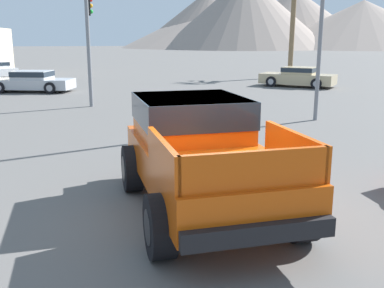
% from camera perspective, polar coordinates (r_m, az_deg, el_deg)
% --- Properties ---
extents(ground_plane, '(320.00, 320.00, 0.00)m').
position_cam_1_polar(ground_plane, '(7.73, 1.93, -8.56)').
color(ground_plane, '#5B5956').
extents(orange_pickup_truck, '(2.58, 4.89, 1.85)m').
position_cam_1_polar(orange_pickup_truck, '(7.70, 0.91, -0.43)').
color(orange_pickup_truck, '#CC4C0C').
rests_on(orange_pickup_truck, ground_plane).
extents(parked_car_tan, '(4.44, 4.16, 1.18)m').
position_cam_1_polar(parked_car_tan, '(28.03, 13.32, 8.33)').
color(parked_car_tan, tan).
rests_on(parked_car_tan, ground_plane).
extents(parked_car_silver, '(4.77, 2.90, 1.14)m').
position_cam_1_polar(parked_car_silver, '(26.18, -19.71, 7.53)').
color(parked_car_silver, '#B7BABF').
rests_on(parked_car_silver, ground_plane).
extents(traffic_light_crosswalk, '(0.38, 3.40, 5.10)m').
position_cam_1_polar(traffic_light_crosswalk, '(21.00, -13.06, 14.88)').
color(traffic_light_crosswalk, slate).
rests_on(traffic_light_crosswalk, ground_plane).
extents(palm_tree_tall, '(2.76, 2.67, 7.38)m').
position_cam_1_polar(palm_tree_tall, '(34.79, 12.78, 17.43)').
color(palm_tree_tall, brown).
rests_on(palm_tree_tall, ground_plane).
extents(distant_mountain_range, '(92.02, 77.45, 19.19)m').
position_cam_1_polar(distant_mountain_range, '(137.42, 9.26, 15.37)').
color(distant_mountain_range, gray).
rests_on(distant_mountain_range, ground_plane).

